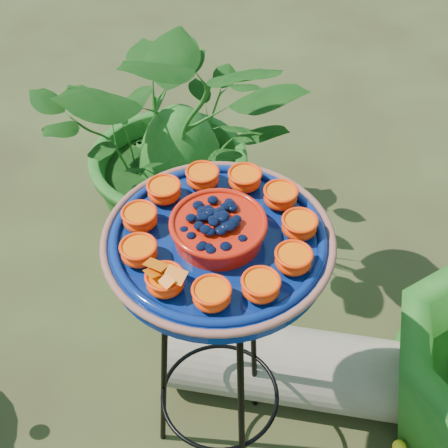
{
  "coord_description": "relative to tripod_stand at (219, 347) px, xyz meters",
  "views": [
    {
      "loc": [
        0.57,
        -0.55,
        1.69
      ],
      "look_at": [
        0.12,
        0.11,
        0.88
      ],
      "focal_mm": 50.0,
      "sensor_mm": 36.0,
      "label": 1
    }
  ],
  "objects": [
    {
      "name": "shrub_back_left",
      "position": [
        -0.59,
        0.61,
        -0.05
      ],
      "size": [
        1.04,
        1.0,
        0.9
      ],
      "primitive_type": "imported",
      "rotation": [
        0.0,
        0.0,
        0.49
      ],
      "color": "#185115",
      "rests_on": "ground"
    },
    {
      "name": "ground_plane",
      "position": [
        -0.12,
        -0.09,
        -0.5
      ],
      "size": [
        20.0,
        20.0,
        0.0
      ],
      "primitive_type": "plane",
      "color": "#2D2314",
      "rests_on": "ground"
    },
    {
      "name": "tripod_stand",
      "position": [
        0.0,
        0.0,
        0.0
      ],
      "size": [
        0.32,
        0.33,
        0.82
      ],
      "rotation": [
        0.0,
        0.0,
        -0.07
      ],
      "color": "black",
      "rests_on": "ground"
    },
    {
      "name": "feeder_dish",
      "position": [
        -0.0,
        -0.0,
        0.36
      ],
      "size": [
        0.44,
        0.44,
        0.1
      ],
      "rotation": [
        0.0,
        0.0,
        -0.07
      ],
      "color": "navy",
      "rests_on": "tripod_stand"
    },
    {
      "name": "driftwood_log",
      "position": [
        0.06,
        0.27,
        -0.38
      ],
      "size": [
        0.72,
        0.49,
        0.23
      ],
      "primitive_type": "cylinder",
      "rotation": [
        0.0,
        1.57,
        0.43
      ],
      "color": "gray",
      "rests_on": "ground"
    }
  ]
}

